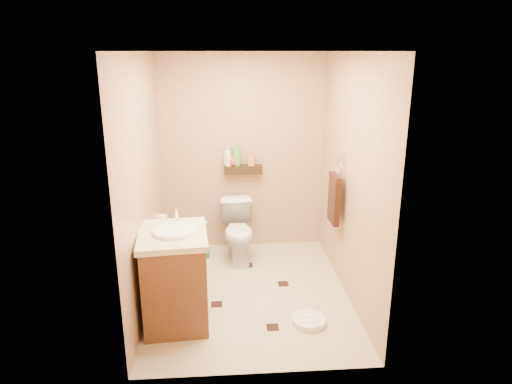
{
  "coord_description": "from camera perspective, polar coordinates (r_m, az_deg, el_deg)",
  "views": [
    {
      "loc": [
        -0.24,
        -4.21,
        2.4
      ],
      "look_at": [
        0.09,
        0.25,
        1.02
      ],
      "focal_mm": 32.0,
      "sensor_mm": 36.0,
      "label": 1
    }
  ],
  "objects": [
    {
      "name": "bottle_e",
      "position": [
        5.54,
        -0.54,
        4.17
      ],
      "size": [
        0.09,
        0.09,
        0.16
      ],
      "primitive_type": "imported",
      "rotation": [
        0.0,
        0.0,
        2.87
      ],
      "color": "#CD7E44",
      "rests_on": "wall_shelf"
    },
    {
      "name": "toilet_paper",
      "position": [
        5.23,
        -11.67,
        -3.3
      ],
      "size": [
        0.12,
        0.11,
        0.12
      ],
      "color": "white",
      "rests_on": "wall_left"
    },
    {
      "name": "bottle_c",
      "position": [
        5.53,
        -2.94,
        4.04
      ],
      "size": [
        0.13,
        0.13,
        0.15
      ],
      "primitive_type": "imported",
      "rotation": [
        0.0,
        0.0,
        1.69
      ],
      "color": "#E61B49",
      "rests_on": "wall_shelf"
    },
    {
      "name": "towel_ring",
      "position": [
        4.83,
        9.79,
        -0.58
      ],
      "size": [
        0.12,
        0.3,
        0.76
      ],
      "color": "silver",
      "rests_on": "wall_right"
    },
    {
      "name": "wall_shelf",
      "position": [
        5.56,
        -1.62,
        2.82
      ],
      "size": [
        0.46,
        0.14,
        0.1
      ],
      "primitive_type": "cube",
      "color": "#311E0D",
      "rests_on": "wall_back"
    },
    {
      "name": "bottle_d",
      "position": [
        5.52,
        -2.43,
        4.68
      ],
      "size": [
        0.12,
        0.12,
        0.27
      ],
      "primitive_type": "imported",
      "rotation": [
        0.0,
        0.0,
        1.69
      ],
      "color": "green",
      "rests_on": "wall_shelf"
    },
    {
      "name": "vanity",
      "position": [
        4.26,
        -10.1,
        -10.32
      ],
      "size": [
        0.65,
        0.77,
        1.02
      ],
      "rotation": [
        0.0,
        0.0,
        0.08
      ],
      "color": "brown",
      "rests_on": "ground"
    },
    {
      "name": "floor_accents",
      "position": [
        4.84,
        -0.4,
        -12.48
      ],
      "size": [
        1.3,
        1.38,
        0.01
      ],
      "color": "black",
      "rests_on": "ground"
    },
    {
      "name": "bottle_b",
      "position": [
        5.52,
        -3.51,
        4.19
      ],
      "size": [
        0.1,
        0.1,
        0.18
      ],
      "primitive_type": "imported",
      "rotation": [
        0.0,
        0.0,
        5.05
      ],
      "color": "#C5D32C",
      "rests_on": "wall_shelf"
    },
    {
      "name": "ceiling",
      "position": [
        4.22,
        -1.0,
        17.19
      ],
      "size": [
        2.0,
        2.5,
        0.02
      ],
      "primitive_type": "cube",
      "color": "white",
      "rests_on": "wall_back"
    },
    {
      "name": "wall_front",
      "position": [
        3.21,
        0.4,
        -4.8
      ],
      "size": [
        2.0,
        0.04,
        2.4
      ],
      "primitive_type": "cube",
      "color": "tan",
      "rests_on": "ground"
    },
    {
      "name": "bottle_a",
      "position": [
        5.52,
        -3.58,
        4.54
      ],
      "size": [
        0.14,
        0.14,
        0.25
      ],
      "primitive_type": "imported",
      "rotation": [
        0.0,
        0.0,
        0.76
      ],
      "color": "white",
      "rests_on": "wall_shelf"
    },
    {
      "name": "wall_back",
      "position": [
        5.6,
        -1.68,
        4.81
      ],
      "size": [
        2.0,
        0.04,
        2.4
      ],
      "primitive_type": "cube",
      "color": "tan",
      "rests_on": "ground"
    },
    {
      "name": "wall_right",
      "position": [
        4.55,
        11.75,
        1.54
      ],
      "size": [
        0.04,
        2.5,
        2.4
      ],
      "primitive_type": "cube",
      "color": "tan",
      "rests_on": "ground"
    },
    {
      "name": "bathroom_scale",
      "position": [
        4.38,
        6.62,
        -15.69
      ],
      "size": [
        0.37,
        0.37,
        0.06
      ],
      "rotation": [
        0.0,
        0.0,
        -0.19
      ],
      "color": "white",
      "rests_on": "ground"
    },
    {
      "name": "toilet_brush",
      "position": [
        5.58,
        -6.41,
        -6.51
      ],
      "size": [
        0.11,
        0.11,
        0.48
      ],
      "color": "#18615B",
      "rests_on": "ground"
    },
    {
      "name": "ground",
      "position": [
        4.86,
        -0.85,
        -12.43
      ],
      "size": [
        2.5,
        2.5,
        0.0
      ],
      "primitive_type": "plane",
      "color": "#C4B78F",
      "rests_on": "ground"
    },
    {
      "name": "wall_left",
      "position": [
        4.45,
        -13.9,
        1.02
      ],
      "size": [
        0.04,
        2.5,
        2.4
      ],
      "primitive_type": "cube",
      "color": "tan",
      "rests_on": "ground"
    },
    {
      "name": "toilet",
      "position": [
        5.45,
        -2.19,
        -4.96
      ],
      "size": [
        0.43,
        0.7,
        0.69
      ],
      "primitive_type": "imported",
      "rotation": [
        0.0,
        0.0,
        0.06
      ],
      "color": "white",
      "rests_on": "ground"
    }
  ]
}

